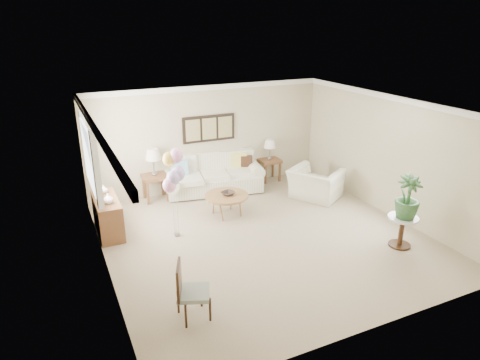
{
  "coord_description": "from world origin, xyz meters",
  "views": [
    {
      "loc": [
        -3.61,
        -6.63,
        4.05
      ],
      "look_at": [
        -0.26,
        0.6,
        1.05
      ],
      "focal_mm": 32.0,
      "sensor_mm": 36.0,
      "label": 1
    }
  ],
  "objects_px": {
    "sofa": "(213,177)",
    "accent_chair": "(189,290)",
    "coffee_table": "(227,196)",
    "balloon_cluster": "(173,171)",
    "armchair": "(315,184)"
  },
  "relations": [
    {
      "from": "sofa",
      "to": "accent_chair",
      "type": "bearing_deg",
      "value": -115.43
    },
    {
      "from": "coffee_table",
      "to": "balloon_cluster",
      "type": "height_order",
      "value": "balloon_cluster"
    },
    {
      "from": "accent_chair",
      "to": "coffee_table",
      "type": "bearing_deg",
      "value": 58.02
    },
    {
      "from": "coffee_table",
      "to": "armchair",
      "type": "relative_size",
      "value": 0.84
    },
    {
      "from": "accent_chair",
      "to": "balloon_cluster",
      "type": "bearing_deg",
      "value": 77.2
    },
    {
      "from": "armchair",
      "to": "accent_chair",
      "type": "relative_size",
      "value": 1.22
    },
    {
      "from": "sofa",
      "to": "balloon_cluster",
      "type": "height_order",
      "value": "balloon_cluster"
    },
    {
      "from": "sofa",
      "to": "armchair",
      "type": "height_order",
      "value": "sofa"
    },
    {
      "from": "coffee_table",
      "to": "armchair",
      "type": "distance_m",
      "value": 2.31
    },
    {
      "from": "sofa",
      "to": "balloon_cluster",
      "type": "xyz_separation_m",
      "value": [
        -1.54,
        -1.95,
        1.01
      ]
    },
    {
      "from": "armchair",
      "to": "balloon_cluster",
      "type": "xyz_separation_m",
      "value": [
        -3.6,
        -0.5,
        1.02
      ]
    },
    {
      "from": "armchair",
      "to": "balloon_cluster",
      "type": "distance_m",
      "value": 3.78
    },
    {
      "from": "armchair",
      "to": "accent_chair",
      "type": "distance_m",
      "value": 5.12
    },
    {
      "from": "coffee_table",
      "to": "balloon_cluster",
      "type": "xyz_separation_m",
      "value": [
        -1.3,
        -0.5,
        0.95
      ]
    },
    {
      "from": "coffee_table",
      "to": "accent_chair",
      "type": "height_order",
      "value": "accent_chair"
    }
  ]
}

